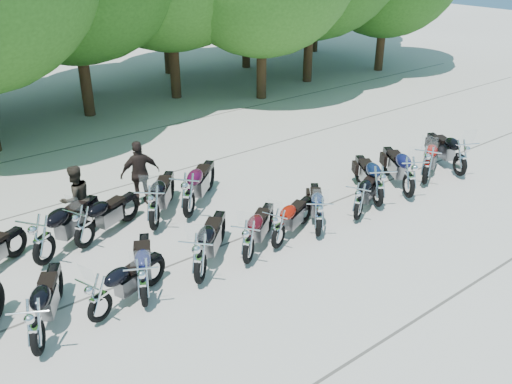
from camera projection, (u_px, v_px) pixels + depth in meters
ground at (297, 259)px, 12.22m from camera, size 90.00×90.00×0.00m
motorcycle_1 at (35, 326)px, 9.17m from camera, size 1.70×2.28×1.26m
motorcycle_2 at (99, 298)px, 9.97m from camera, size 2.13×1.29×1.15m
motorcycle_3 at (143, 281)px, 10.39m from camera, size 1.56×2.16×1.19m
motorcycle_4 at (200, 257)px, 11.05m from camera, size 2.20×2.09×1.32m
motorcycle_5 at (248, 241)px, 11.74m from camera, size 2.11×1.77×1.20m
motorcycle_6 at (278, 228)px, 12.33m from camera, size 2.11×1.36×1.15m
motorcycle_7 at (319, 216)px, 12.83m from camera, size 1.80×1.98×1.17m
motorcycle_8 at (359, 201)px, 13.55m from camera, size 2.12×1.50×1.17m
motorcycle_9 at (379, 185)px, 14.18m from camera, size 1.85×2.37×1.33m
motorcycle_10 at (410, 176)px, 14.65m from camera, size 1.93×2.46×1.38m
motorcycle_11 at (427, 164)px, 15.44m from camera, size 2.43×1.75×1.34m
motorcycle_12 at (461, 157)px, 15.99m from camera, size 1.68×2.41×1.32m
motorcycle_14 at (42, 239)px, 11.64m from camera, size 2.46×2.03×1.40m
motorcycle_15 at (83, 226)px, 12.31m from camera, size 2.26×1.54×1.24m
motorcycle_16 at (153, 207)px, 13.04m from camera, size 2.13×2.29×1.36m
motorcycle_17 at (188, 194)px, 13.59m from camera, size 2.39×2.22×1.42m
rider_1 at (76, 198)px, 13.07m from camera, size 0.93×0.79×1.69m
rider_2 at (140, 173)px, 14.31m from camera, size 1.12×0.64×1.80m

